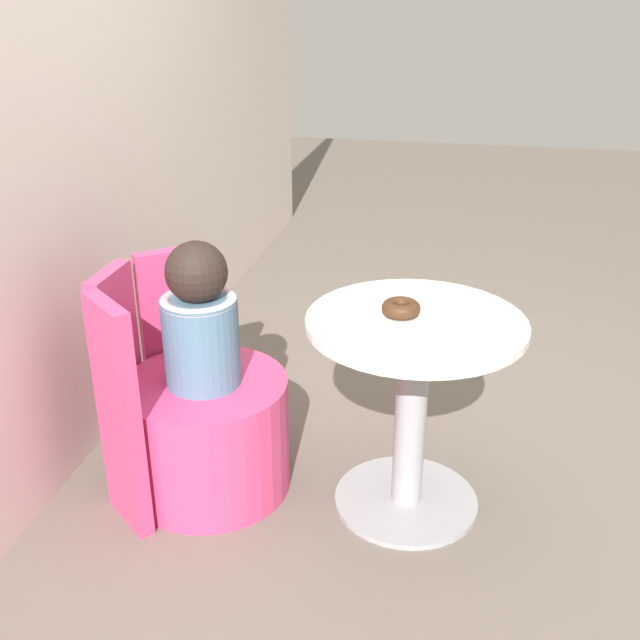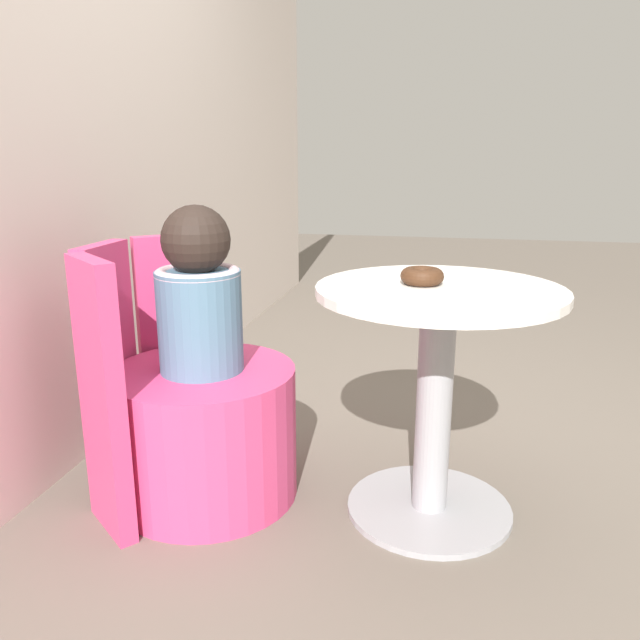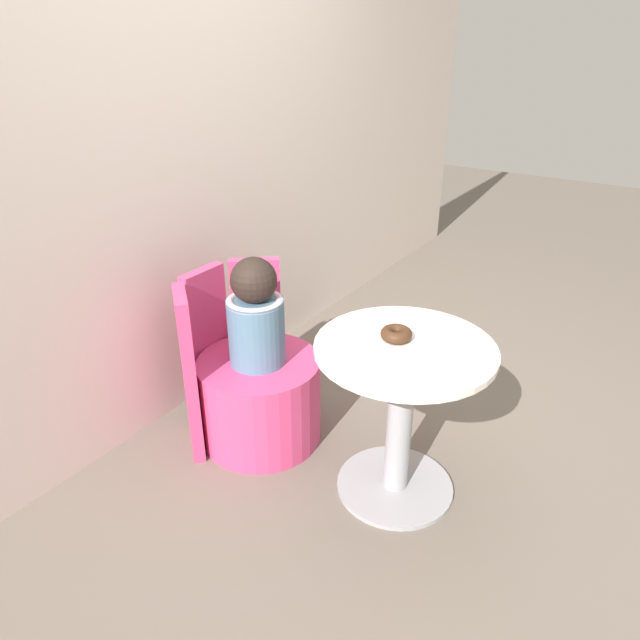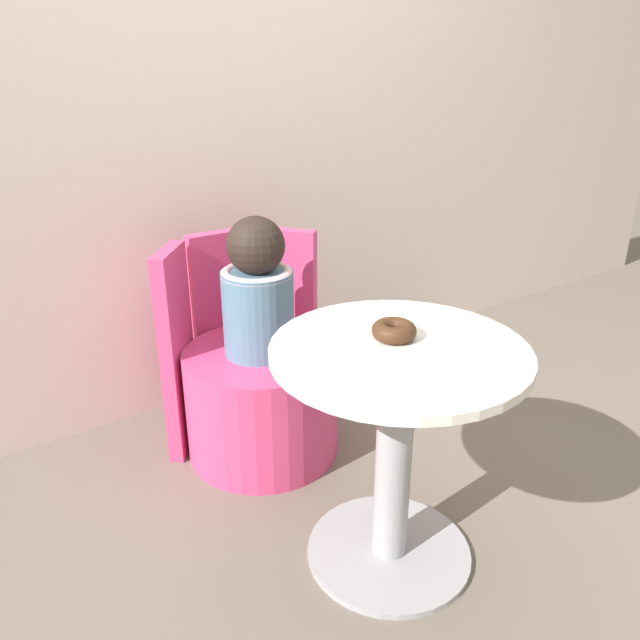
{
  "view_description": "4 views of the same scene",
  "coord_description": "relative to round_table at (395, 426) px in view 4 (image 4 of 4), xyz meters",
  "views": [
    {
      "loc": [
        -2.09,
        -0.19,
        1.56
      ],
      "look_at": [
        -0.12,
        0.23,
        0.65
      ],
      "focal_mm": 42.0,
      "sensor_mm": 36.0,
      "label": 1
    },
    {
      "loc": [
        -1.71,
        -0.07,
        1.0
      ],
      "look_at": [
        -0.18,
        0.25,
        0.58
      ],
      "focal_mm": 35.0,
      "sensor_mm": 36.0,
      "label": 2
    },
    {
      "loc": [
        -1.72,
        -0.78,
        1.65
      ],
      "look_at": [
        -0.07,
        0.33,
        0.65
      ],
      "focal_mm": 32.0,
      "sensor_mm": 36.0,
      "label": 3
    },
    {
      "loc": [
        -1.04,
        -1.09,
        1.32
      ],
      "look_at": [
        -0.08,
        0.31,
        0.6
      ],
      "focal_mm": 35.0,
      "sensor_mm": 36.0,
      "label": 4
    }
  ],
  "objects": [
    {
      "name": "tub_chair",
      "position": [
        -0.04,
        0.66,
        -0.23
      ],
      "size": [
        0.53,
        0.53,
        0.39
      ],
      "color": "#D13D70",
      "rests_on": "ground_plane"
    },
    {
      "name": "ground_plane",
      "position": [
        0.09,
        0.05,
        -0.43
      ],
      "size": [
        12.0,
        12.0,
        0.0
      ],
      "primitive_type": "plane",
      "color": "#665B51"
    },
    {
      "name": "back_wall",
      "position": [
        0.09,
        1.18,
        0.77
      ],
      "size": [
        6.0,
        0.06,
        2.4
      ],
      "color": "silver",
      "rests_on": "ground_plane"
    },
    {
      "name": "round_table",
      "position": [
        0.0,
        0.0,
        0.0
      ],
      "size": [
        0.65,
        0.65,
        0.66
      ],
      "color": "#99999E",
      "rests_on": "ground_plane"
    },
    {
      "name": "donut",
      "position": [
        0.02,
        0.05,
        0.25
      ],
      "size": [
        0.12,
        0.12,
        0.04
      ],
      "color": "#3D2314",
      "rests_on": "round_table"
    },
    {
      "name": "booth_backrest",
      "position": [
        -0.04,
        0.88,
        -0.06
      ],
      "size": [
        0.63,
        0.23,
        0.75
      ],
      "color": "#D13D70",
      "rests_on": "ground_plane"
    },
    {
      "name": "child_figure",
      "position": [
        -0.04,
        0.66,
        0.18
      ],
      "size": [
        0.24,
        0.24,
        0.47
      ],
      "color": "slate",
      "rests_on": "tub_chair"
    }
  ]
}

